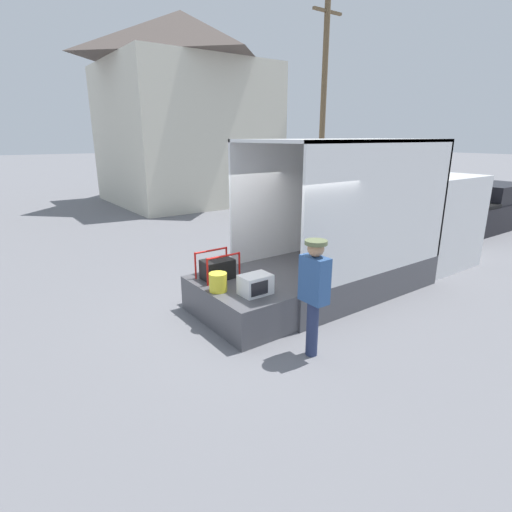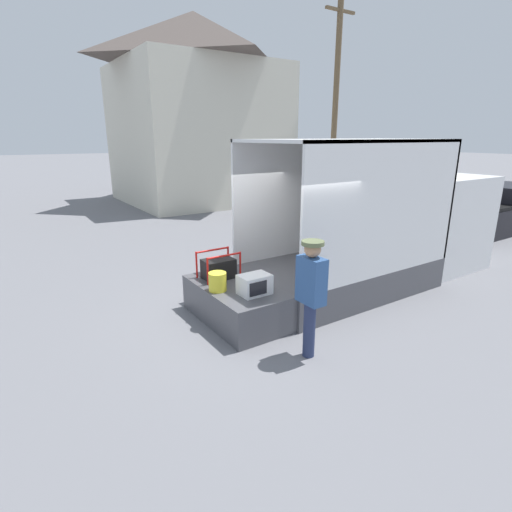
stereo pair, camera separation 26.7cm
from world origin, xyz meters
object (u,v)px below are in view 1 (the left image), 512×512
Objects in this scene: worker_person at (314,286)px; utility_pole at (323,102)px; box_truck at (392,233)px; orange_bucket at (218,282)px; microwave at (256,285)px; portable_generator at (219,268)px; pickup_truck_black at (481,210)px.

utility_pole is at bearing 45.06° from worker_person.
box_truck reaches higher than worker_person.
utility_pole reaches higher than orange_bucket.
microwave reaches higher than orange_bucket.
microwave is 0.06× the size of utility_pole.
box_truck is 4.43m from microwave.
box_truck is 4.52m from portable_generator.
utility_pole is at bearing 38.88° from orange_bucket.
microwave is at bearing -47.53° from orange_bucket.
worker_person is at bearing -80.25° from microwave.
portable_generator is 11.48m from pickup_truck_black.
box_truck is 4.52m from worker_person.
pickup_truck_black reaches higher than portable_generator.
pickup_truck_black is at bearing 14.57° from worker_person.
worker_person is (0.65, -1.66, 0.30)m from orange_bucket.
portable_generator reaches higher than orange_bucket.
pickup_truck_black reaches higher than orange_bucket.
box_truck is 19.60× the size of orange_bucket.
pickup_truck_black is at bearing -90.05° from utility_pole.
microwave is at bearing -138.64° from utility_pole.
pickup_truck_black is at bearing 8.61° from microwave.
box_truck is 3.51× the size of worker_person.
portable_generator is 0.66m from orange_bucket.
utility_pole is (11.81, 9.52, 4.04)m from orange_bucket.
microwave is 0.29× the size of worker_person.
portable_generator is 0.13× the size of pickup_truck_black.
box_truck reaches higher than microwave.
pickup_truck_black is (6.96, 1.20, -0.36)m from box_truck.
microwave is 1.61× the size of orange_bucket.
pickup_truck_black reaches higher than microwave.
utility_pole is at bearing 41.36° from microwave.
portable_generator is at bearing -141.97° from utility_pole.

